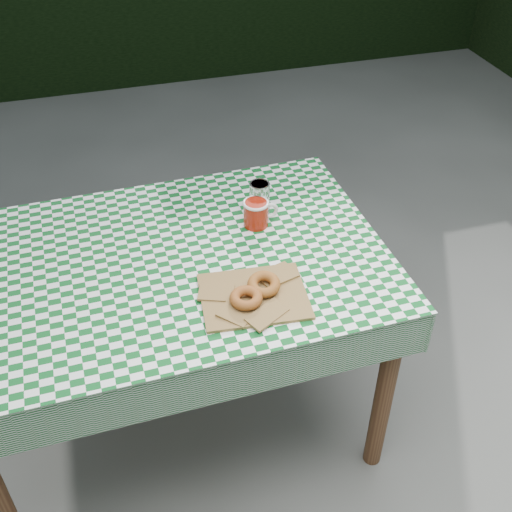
{
  "coord_description": "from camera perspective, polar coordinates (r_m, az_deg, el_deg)",
  "views": [
    {
      "loc": [
        -0.3,
        -1.65,
        1.95
      ],
      "look_at": [
        0.1,
        -0.26,
        0.79
      ],
      "focal_mm": 44.16,
      "sensor_mm": 36.0,
      "label": 1
    }
  ],
  "objects": [
    {
      "name": "ground",
      "position": [
        2.57,
        -3.84,
        -10.63
      ],
      "size": [
        60.0,
        60.0,
        0.0
      ],
      "primitive_type": "plane",
      "color": "#4E4E49",
      "rests_on": "ground"
    },
    {
      "name": "table",
      "position": [
        2.17,
        -7.05,
        -8.24
      ],
      "size": [
        1.31,
        0.89,
        0.75
      ],
      "primitive_type": "cube",
      "rotation": [
        0.0,
        0.0,
        0.02
      ],
      "color": "#562F1D",
      "rests_on": "ground"
    },
    {
      "name": "tablecloth",
      "position": [
        1.91,
        -7.93,
        -0.5
      ],
      "size": [
        1.33,
        0.91,
        0.01
      ],
      "primitive_type": "cube",
      "rotation": [
        0.0,
        0.0,
        0.02
      ],
      "color": "#0C521D",
      "rests_on": "table"
    },
    {
      "name": "paper_bag",
      "position": [
        1.76,
        -0.2,
        -3.59
      ],
      "size": [
        0.32,
        0.26,
        0.02
      ],
      "primitive_type": "cube",
      "rotation": [
        0.0,
        0.0,
        -0.1
      ],
      "color": "olive",
      "rests_on": "tablecloth"
    },
    {
      "name": "bagel_front",
      "position": [
        1.72,
        -0.91,
        -3.83
      ],
      "size": [
        0.13,
        0.13,
        0.03
      ],
      "primitive_type": "torus",
      "rotation": [
        0.0,
        0.0,
        0.58
      ],
      "color": "brown",
      "rests_on": "paper_bag"
    },
    {
      "name": "bagel_back",
      "position": [
        1.76,
        0.72,
        -2.58
      ],
      "size": [
        0.12,
        0.12,
        0.03
      ],
      "primitive_type": "torus",
      "rotation": [
        0.0,
        0.0,
        -0.31
      ],
      "color": "#965D1F",
      "rests_on": "paper_bag"
    },
    {
      "name": "coffee_mug",
      "position": [
        2.01,
        -0.01,
        3.86
      ],
      "size": [
        0.17,
        0.17,
        0.09
      ],
      "primitive_type": null,
      "rotation": [
        0.0,
        0.0,
        0.07
      ],
      "color": "#961809",
      "rests_on": "tablecloth"
    },
    {
      "name": "drinking_glass",
      "position": [
        2.05,
        0.33,
        5.19
      ],
      "size": [
        0.07,
        0.07,
        0.12
      ],
      "primitive_type": "cylinder",
      "rotation": [
        0.0,
        0.0,
        0.12
      ],
      "color": "white",
      "rests_on": "tablecloth"
    }
  ]
}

